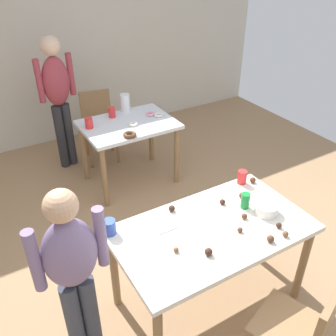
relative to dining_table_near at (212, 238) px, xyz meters
The scene contains 31 objects.
ground_plane 0.69m from the dining_table_near, 109.86° to the left, with size 6.40×6.40×0.00m, color #9E7A56.
wall_back 3.47m from the dining_table_near, 91.25° to the left, with size 6.40×0.10×2.60m, color beige.
dining_table_near is the anchor object (origin of this frame).
dining_table_far 1.87m from the dining_table_near, 83.04° to the left, with size 1.00×0.74×0.75m.
chair_near_table 0.79m from the dining_table_near, 81.20° to the right, with size 0.51×0.51×0.87m.
chair_far_table 2.59m from the dining_table_near, 86.94° to the left, with size 0.46×0.46×0.87m.
person_girl_near 0.99m from the dining_table_near, behind, with size 0.45×0.20×1.38m.
person_adult_far 2.63m from the dining_table_near, 96.58° to the left, with size 0.46×0.25×1.60m.
mixing_bowl 0.46m from the dining_table_near, ahead, with size 0.17×0.17×0.08m, color white.
soda_can 0.38m from the dining_table_near, 10.96° to the left, with size 0.07×0.07×0.12m, color #198438.
fork_near 0.33m from the dining_table_near, 155.83° to the left, with size 0.17×0.02×0.01m, color silver.
cup_near_0 0.64m from the dining_table_near, 31.61° to the left, with size 0.07×0.07×0.11m, color red.
cup_near_1 0.73m from the dining_table_near, 153.76° to the left, with size 0.09×0.09×0.11m, color #3351B2.
cake_ball_0 0.37m from the dining_table_near, 169.09° to the right, with size 0.04×0.04×0.04m, color brown.
cake_ball_1 0.50m from the dining_table_near, 40.74° to the right, with size 0.04×0.04×0.04m, color brown.
cake_ball_2 0.29m from the dining_table_near, 132.77° to the right, with size 0.05×0.05×0.05m, color #3D2319.
cake_ball_3 0.31m from the dining_table_near, 39.22° to the left, with size 0.04×0.04×0.04m, color #3D2319.
cake_ball_4 0.41m from the dining_table_near, 51.26° to the right, with size 0.05×0.05×0.05m, color brown.
cake_ball_5 0.22m from the dining_table_near, 43.79° to the right, with size 0.04×0.04×0.04m, color brown.
cake_ball_6 0.69m from the dining_table_near, 24.91° to the left, with size 0.05×0.05×0.05m, color brown.
cake_ball_7 0.36m from the dining_table_near, 116.41° to the left, with size 0.05×0.05×0.05m, color #3D2319.
cake_ball_8 0.28m from the dining_table_near, ahead, with size 0.04×0.04×0.04m, color brown.
cake_ball_9 0.47m from the dining_table_near, 30.41° to the right, with size 0.04×0.04×0.04m, color #3D2319.
cake_ball_10 0.45m from the dining_table_near, 22.35° to the left, with size 0.05×0.05×0.05m, color brown.
pitcher_far 2.20m from the dining_table_near, 81.07° to the left, with size 0.11×0.11×0.20m, color white.
cup_far_0 1.97m from the dining_table_near, 95.28° to the left, with size 0.08×0.08×0.11m, color red.
cup_far_1 2.10m from the dining_table_near, 86.16° to the left, with size 0.08×0.08×0.12m, color red.
donut_far_0 1.80m from the dining_table_near, 82.07° to the left, with size 0.10×0.10×0.03m, color white.
donut_far_1 1.99m from the dining_table_near, 74.42° to the left, with size 0.11×0.11×0.03m, color pink.
donut_far_2 1.56m from the dining_table_near, 86.24° to the left, with size 0.14×0.14×0.04m, color brown.
donut_far_3 1.94m from the dining_table_near, 71.96° to the left, with size 0.10×0.10×0.03m, color white.
Camera 1 is at (-1.18, -1.72, 2.46)m, focal length 39.22 mm.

